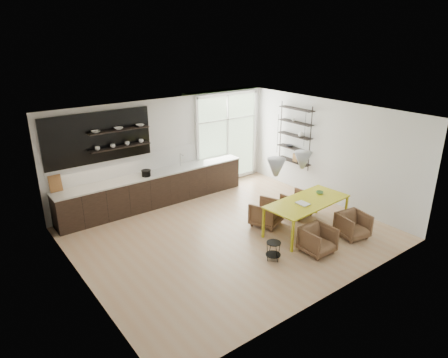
# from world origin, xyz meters

# --- Properties ---
(room) EXTENTS (7.02, 6.01, 2.91)m
(room) POSITION_xyz_m (0.58, 1.10, 1.46)
(room) COLOR tan
(room) RESTS_ON ground
(kitchen_run) EXTENTS (5.54, 0.69, 2.75)m
(kitchen_run) POSITION_xyz_m (-0.69, 2.69, 0.60)
(kitchen_run) COLOR black
(kitchen_run) RESTS_ON ground
(right_shelving) EXTENTS (0.26, 1.22, 1.90)m
(right_shelving) POSITION_xyz_m (3.36, 1.17, 1.65)
(right_shelving) COLOR black
(right_shelving) RESTS_ON ground
(dining_table) EXTENTS (2.24, 1.13, 0.80)m
(dining_table) POSITION_xyz_m (1.59, -0.97, 0.74)
(dining_table) COLOR gold
(dining_table) RESTS_ON ground
(armchair_back_left) EXTENTS (0.90, 0.91, 0.64)m
(armchair_back_left) POSITION_xyz_m (1.02, -0.14, 0.32)
(armchair_back_left) COLOR brown
(armchair_back_left) RESTS_ON ground
(armchair_back_right) EXTENTS (0.74, 0.76, 0.63)m
(armchair_back_right) POSITION_xyz_m (2.07, -0.22, 0.32)
(armchair_back_right) COLOR brown
(armchair_back_right) RESTS_ON ground
(armchair_front_left) EXTENTS (0.65, 0.67, 0.61)m
(armchair_front_left) POSITION_xyz_m (1.02, -1.83, 0.30)
(armchair_front_left) COLOR brown
(armchair_front_left) RESTS_ON ground
(armchair_front_right) EXTENTS (0.75, 0.76, 0.60)m
(armchair_front_right) POSITION_xyz_m (2.24, -1.86, 0.30)
(armchair_front_right) COLOR brown
(armchair_front_right) RESTS_ON ground
(wire_stool) EXTENTS (0.33, 0.33, 0.41)m
(wire_stool) POSITION_xyz_m (0.03, -1.46, 0.27)
(wire_stool) COLOR black
(wire_stool) RESTS_ON ground
(table_book) EXTENTS (0.23, 0.31, 0.03)m
(table_book) POSITION_xyz_m (1.24, -1.04, 0.81)
(table_book) COLOR white
(table_book) RESTS_ON dining_table
(table_bowl) EXTENTS (0.21, 0.21, 0.06)m
(table_bowl) POSITION_xyz_m (2.18, -0.85, 0.82)
(table_bowl) COLOR #558C4F
(table_bowl) RESTS_ON dining_table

